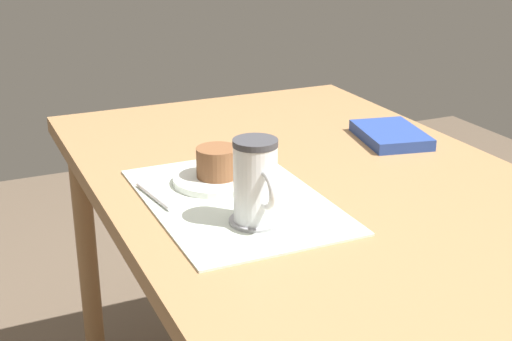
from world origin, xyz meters
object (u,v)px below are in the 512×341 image
dining_table (308,215)px  pastry (217,162)px  pastry_plate (218,179)px  small_book (391,135)px  coffee_mug (256,181)px

dining_table → pastry: 0.22m
pastry_plate → pastry: 0.03m
pastry_plate → pastry: bearing=90.0°
dining_table → small_book: (-0.11, 0.26, 0.09)m
dining_table → small_book: 0.29m
pastry_plate → small_book: (-0.09, 0.43, 0.00)m
pastry → small_book: 0.44m
small_book → coffee_mug: bearing=-46.9°
pastry → coffee_mug: size_ratio=0.57×
small_book → pastry_plate: bearing=-67.3°
dining_table → pastry_plate: 0.20m
pastry → small_book: (-0.09, 0.43, -0.03)m
dining_table → coffee_mug: (0.16, -0.18, 0.16)m
pastry_plate → small_book: small_book is taller
pastry_plate → coffee_mug: (0.19, -0.01, 0.07)m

